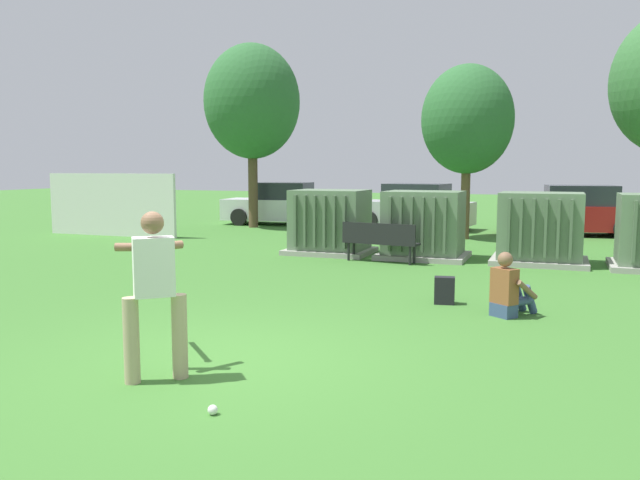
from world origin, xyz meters
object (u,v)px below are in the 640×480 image
object	(u,v)px
parked_car_leftmost	(280,205)
parked_car_left_of_center	(413,208)
transformer_mid_east	(540,229)
sports_ball	(213,410)
transformer_mid_west	(424,226)
batter	(154,286)
park_bench	(380,239)
transformer_west	(330,223)
parked_car_right_of_center	(576,212)
seated_spectator	(509,291)
backpack	(444,291)

from	to	relation	value
parked_car_leftmost	parked_car_left_of_center	xyz separation A→B (m)	(5.21, 0.08, 0.00)
transformer_mid_east	sports_ball	xyz separation A→B (m)	(-2.40, -10.47, -0.74)
transformer_mid_west	batter	distance (m)	9.77
park_bench	parked_car_leftmost	size ratio (longest dim) A/B	0.42
transformer_west	parked_car_right_of_center	xyz separation A→B (m)	(5.97, 6.94, -0.04)
batter	seated_spectator	size ratio (longest dim) A/B	1.81
transformer_west	batter	xyz separation A→B (m)	(1.61, -9.76, 0.19)
transformer_mid_west	parked_car_left_of_center	bearing A→B (deg)	104.26
parked_car_right_of_center	park_bench	bearing A→B (deg)	-118.57
transformer_west	batter	distance (m)	9.89
backpack	batter	bearing A→B (deg)	-114.68
seated_spectator	parked_car_leftmost	xyz separation A→B (m)	(-9.46, 12.73, 0.38)
park_bench	backpack	bearing A→B (deg)	-61.36
parked_car_left_of_center	parked_car_right_of_center	xyz separation A→B (m)	(5.41, -0.31, 0.00)
park_bench	parked_car_leftmost	bearing A→B (deg)	127.21
backpack	parked_car_right_of_center	distance (m)	12.20
seated_spectator	parked_car_leftmost	distance (m)	15.87
batter	parked_car_right_of_center	distance (m)	17.26
transformer_mid_east	sports_ball	distance (m)	10.77
sports_ball	parked_car_left_of_center	xyz separation A→B (m)	(-2.10, 17.66, 0.71)
transformer_west	parked_car_leftmost	xyz separation A→B (m)	(-4.66, 7.18, -0.04)
transformer_west	park_bench	size ratio (longest dim) A/B	1.14
transformer_west	seated_spectator	size ratio (longest dim) A/B	2.18
sports_ball	backpack	world-z (taller)	backpack
transformer_west	backpack	distance (m)	6.33
backpack	parked_car_right_of_center	size ratio (longest dim) A/B	0.10
transformer_mid_east	park_bench	bearing A→B (deg)	-161.77
transformer_west	parked_car_left_of_center	bearing A→B (deg)	85.63
transformer_mid_east	park_bench	world-z (taller)	transformer_mid_east
transformer_mid_east	parked_car_leftmost	xyz separation A→B (m)	(-9.72, 7.11, -0.04)
seated_spectator	parked_car_right_of_center	xyz separation A→B (m)	(1.16, 12.50, 0.38)
parked_car_left_of_center	parked_car_right_of_center	world-z (taller)	same
sports_ball	parked_car_leftmost	size ratio (longest dim) A/B	0.02
transformer_mid_west	parked_car_leftmost	world-z (taller)	same
sports_ball	seated_spectator	bearing A→B (deg)	66.11
transformer_west	transformer_mid_east	world-z (taller)	same
park_bench	seated_spectator	distance (m)	5.51
parked_car_leftmost	park_bench	bearing A→B (deg)	-52.79
parked_car_left_of_center	transformer_mid_east	bearing A→B (deg)	-57.90
transformer_mid_west	batter	world-z (taller)	batter
sports_ball	park_bench	bearing A→B (deg)	96.44
transformer_west	sports_ball	world-z (taller)	transformer_west
sports_ball	parked_car_right_of_center	world-z (taller)	parked_car_right_of_center
batter	backpack	distance (m)	5.24
transformer_west	transformer_mid_east	distance (m)	5.06
seated_spectator	parked_car_leftmost	bearing A→B (deg)	126.61
backpack	parked_car_leftmost	size ratio (longest dim) A/B	0.10
seated_spectator	backpack	distance (m)	1.16
transformer_west	transformer_mid_east	size ratio (longest dim) A/B	1.00
sports_ball	seated_spectator	world-z (taller)	seated_spectator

